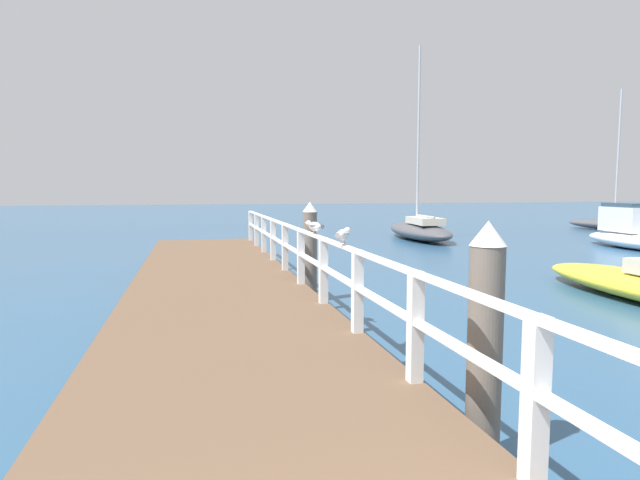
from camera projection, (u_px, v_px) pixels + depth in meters
pier_deck at (219, 303)px, 9.07m from camera, size 3.09×18.08×0.54m
pier_railing at (301, 250)px, 9.33m from camera, size 0.12×16.60×0.99m
dock_piling_near at (485, 343)px, 4.18m from camera, size 0.29×0.29×2.00m
dock_piling_far at (310, 252)px, 10.34m from camera, size 0.29×0.29×2.00m
seagull_foreground at (343, 234)px, 6.71m from camera, size 0.31×0.41×0.21m
seagull_background at (315, 226)px, 8.23m from camera, size 0.25×0.46×0.21m
boat_0 at (419, 230)px, 23.30m from camera, size 2.40×6.31×8.57m
boat_1 at (621, 224)px, 28.25m from camera, size 3.50×6.12×7.62m
boat_5 at (631, 233)px, 19.83m from camera, size 2.10×5.05×1.72m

